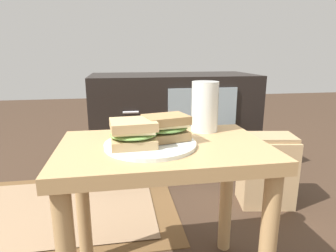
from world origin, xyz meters
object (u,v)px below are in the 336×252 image
Objects in this scene: sandwich_front at (133,133)px; sandwich_back at (166,127)px; beer_glass at (205,107)px; paper_bag at (266,170)px; plate at (150,144)px; tv_cabinet at (173,122)px.

sandwich_back is at bearing 22.17° from sandwich_front.
beer_glass is at bearing 32.48° from sandwich_front.
sandwich_front is 0.27m from beer_glass.
sandwich_front reaches higher than paper_bag.
beer_glass is at bearing -142.90° from paper_bag.
sandwich_front is at bearing -157.83° from plate.
tv_cabinet is 1.00m from plate.
sandwich_back is at bearing 22.17° from plate.
plate is (-0.24, -0.96, 0.17)m from tv_cabinet.
beer_glass reaches higher than tv_cabinet.
tv_cabinet is 1.04m from sandwich_front.
sandwich_back reaches higher than sandwich_front.
sandwich_back is 0.41× the size of paper_bag.
tv_cabinet is 3.97× the size of plate.
sandwich_front is 0.85m from paper_bag.
sandwich_back is at bearing -101.90° from tv_cabinet.
sandwich_front is (-0.29, -0.98, 0.21)m from tv_cabinet.
sandwich_back reaches higher than paper_bag.
sandwich_back is 0.18m from beer_glass.
paper_bag is (0.35, -0.52, -0.12)m from tv_cabinet.
beer_glass is at bearing -93.97° from tv_cabinet.
sandwich_front is 0.36× the size of paper_bag.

